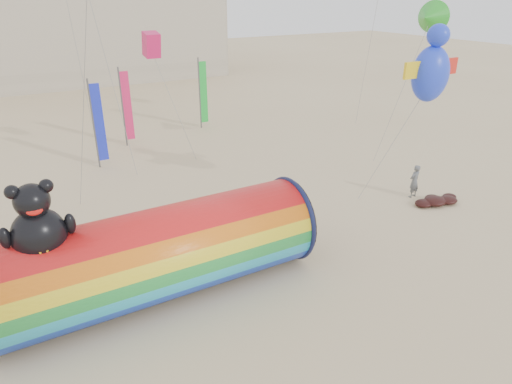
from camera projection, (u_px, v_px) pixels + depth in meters
ground at (264, 266)px, 17.43m from camera, size 160.00×160.00×0.00m
windsock_assembly at (158, 252)px, 15.21m from camera, size 10.77×3.28×4.97m
kite_handler at (414, 181)px, 22.89m from camera, size 0.67×0.48×1.71m
fabric_bundle at (437, 200)px, 22.42m from camera, size 2.62×1.35×0.41m
festival_banners at (147, 106)px, 29.96m from camera, size 9.30×4.86×5.20m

